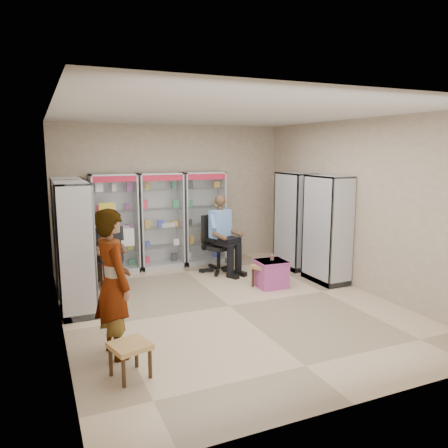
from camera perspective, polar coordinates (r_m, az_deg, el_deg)
name	(u,v)px	position (r m, az deg, el deg)	size (l,w,h in m)	color
floor	(229,306)	(7.10, 0.68, -10.64)	(6.00, 6.00, 0.00)	tan
room_shell	(229,183)	(6.68, 0.72, 5.41)	(5.02, 6.02, 3.01)	tan
cabinet_back_left	(115,224)	(9.04, -14.08, 0.04)	(0.90, 0.50, 2.00)	#ABAFB2
cabinet_back_mid	(161,221)	(9.24, -8.26, 0.43)	(0.90, 0.50, 2.00)	#ABAEB2
cabinet_back_right	(203,218)	(9.53, -2.75, 0.80)	(0.90, 0.50, 2.00)	#9D9EA4
cabinet_right_far	(295,221)	(9.26, 9.26, 0.43)	(0.50, 0.90, 2.00)	#AAACB1
cabinet_right_near	(327,229)	(8.37, 13.32, -0.68)	(0.50, 0.90, 2.00)	#ABADB2
cabinet_left_far	(70,235)	(8.02, -19.52, -1.41)	(0.50, 0.90, 2.00)	silver
cabinet_left_near	(75,248)	(6.95, -18.84, -3.03)	(0.50, 0.90, 2.00)	silver
wooden_chair	(109,259)	(8.40, -14.78, -4.40)	(0.42, 0.42, 0.94)	black
seated_customer	(109,249)	(8.31, -14.78, -3.14)	(0.44, 0.60, 1.34)	black
office_chair	(218,244)	(8.85, -0.73, -2.60)	(0.64, 0.64, 1.17)	black
seated_shopkeeper	(219,237)	(8.78, -0.60, -1.65)	(0.49, 0.68, 1.49)	#6F9DDB
pink_trunk	(271,274)	(8.03, 6.18, -6.46)	(0.51, 0.49, 0.49)	#B0467F
tea_glass	(272,257)	(7.99, 6.30, -4.37)	(0.07, 0.07, 0.10)	#592D07
woven_stool_a	(266,276)	(8.02, 5.45, -6.76)	(0.41, 0.41, 0.41)	#95673F
woven_stool_b	(130,360)	(5.10, -12.15, -16.99)	(0.39, 0.39, 0.39)	#9F6F43
standing_man	(113,283)	(5.39, -14.25, -7.53)	(0.65, 0.43, 1.80)	#939396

